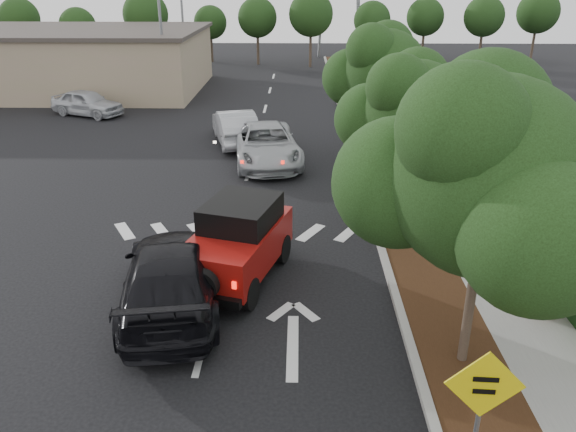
{
  "coord_description": "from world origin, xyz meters",
  "views": [
    {
      "loc": [
        2.1,
        -10.31,
        7.62
      ],
      "look_at": [
        1.84,
        3.0,
        1.87
      ],
      "focal_mm": 35.0,
      "sensor_mm": 36.0,
      "label": 1
    }
  ],
  "objects_px": {
    "silver_suv_ahead": "(266,144)",
    "speed_hump_sign": "(482,401)",
    "black_suv_oncoming": "(171,276)",
    "red_jeep": "(241,239)"
  },
  "relations": [
    {
      "from": "silver_suv_ahead",
      "to": "speed_hump_sign",
      "type": "height_order",
      "value": "speed_hump_sign"
    },
    {
      "from": "silver_suv_ahead",
      "to": "speed_hump_sign",
      "type": "relative_size",
      "value": 2.32
    },
    {
      "from": "speed_hump_sign",
      "to": "black_suv_oncoming",
      "type": "bearing_deg",
      "value": 141.03
    },
    {
      "from": "silver_suv_ahead",
      "to": "black_suv_oncoming",
      "type": "relative_size",
      "value": 1.03
    },
    {
      "from": "red_jeep",
      "to": "silver_suv_ahead",
      "type": "relative_size",
      "value": 0.75
    },
    {
      "from": "silver_suv_ahead",
      "to": "speed_hump_sign",
      "type": "xyz_separation_m",
      "value": [
        4.2,
        -16.95,
        0.93
      ]
    },
    {
      "from": "red_jeep",
      "to": "speed_hump_sign",
      "type": "bearing_deg",
      "value": -41.15
    },
    {
      "from": "speed_hump_sign",
      "to": "red_jeep",
      "type": "bearing_deg",
      "value": 125.37
    },
    {
      "from": "red_jeep",
      "to": "black_suv_oncoming",
      "type": "height_order",
      "value": "red_jeep"
    },
    {
      "from": "black_suv_oncoming",
      "to": "silver_suv_ahead",
      "type": "bearing_deg",
      "value": -106.87
    }
  ]
}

